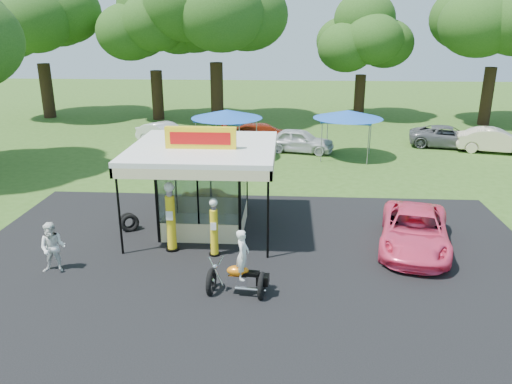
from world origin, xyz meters
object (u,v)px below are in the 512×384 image
(motorcycle, at_px, (240,269))
(bg_car_d, at_px, (448,137))
(gas_pump_left, at_px, (171,219))
(tent_east, at_px, (348,115))
(gas_station_kiosk, at_px, (205,186))
(tent_west, at_px, (227,114))
(gas_pump_right, at_px, (214,229))
(kiosk_car, at_px, (214,198))
(bg_car_e, at_px, (495,141))
(bg_car_b, at_px, (264,136))
(spectator_west, at_px, (53,248))
(bg_car_a, at_px, (166,134))
(bg_car_c, at_px, (299,141))
(pink_sedan, at_px, (415,230))

(motorcycle, xyz_separation_m, bg_car_d, (11.87, 19.73, -0.16))
(gas_pump_left, bearing_deg, tent_east, 60.90)
(gas_station_kiosk, height_order, tent_west, gas_station_kiosk)
(gas_pump_right, relative_size, kiosk_car, 0.76)
(gas_station_kiosk, distance_m, bg_car_d, 20.14)
(gas_pump_right, height_order, tent_west, tent_west)
(gas_station_kiosk, distance_m, bg_car_e, 21.07)
(gas_station_kiosk, height_order, bg_car_e, gas_station_kiosk)
(bg_car_b, xyz_separation_m, bg_car_d, (12.05, 0.85, -0.09))
(gas_pump_right, bearing_deg, spectator_west, -163.31)
(gas_station_kiosk, height_order, gas_pump_right, gas_station_kiosk)
(gas_pump_right, xyz_separation_m, tent_east, (6.03, 13.96, 1.59))
(tent_west, bearing_deg, bg_car_b, 54.54)
(motorcycle, height_order, spectator_west, motorcycle)
(kiosk_car, height_order, bg_car_b, bg_car_b)
(gas_pump_right, distance_m, bg_car_a, 17.41)
(kiosk_car, relative_size, tent_east, 0.68)
(gas_station_kiosk, xyz_separation_m, tent_west, (-0.43, 10.91, 0.88))
(kiosk_car, relative_size, bg_car_c, 0.65)
(gas_pump_left, relative_size, tent_west, 0.61)
(gas_station_kiosk, bearing_deg, pink_sedan, -10.04)
(gas_pump_left, height_order, bg_car_c, gas_pump_left)
(gas_pump_left, height_order, bg_car_d, gas_pump_left)
(gas_pump_right, height_order, bg_car_a, gas_pump_right)
(gas_pump_left, distance_m, tent_west, 13.12)
(motorcycle, bearing_deg, gas_pump_left, 138.75)
(bg_car_c, distance_m, tent_east, 3.58)
(gas_pump_left, height_order, tent_west, tent_west)
(bg_car_a, height_order, bg_car_e, bg_car_e)
(gas_pump_left, bearing_deg, bg_car_d, 49.07)
(gas_pump_right, bearing_deg, bg_car_e, 45.66)
(kiosk_car, xyz_separation_m, bg_car_c, (3.93, 10.55, 0.26))
(gas_station_kiosk, xyz_separation_m, gas_pump_right, (0.69, -2.43, -0.76))
(bg_car_b, relative_size, tent_west, 1.28)
(bg_car_c, bearing_deg, tent_west, 125.82)
(bg_car_c, relative_size, bg_car_e, 0.94)
(motorcycle, relative_size, bg_car_c, 0.51)
(gas_station_kiosk, distance_m, bg_car_b, 13.99)
(bg_car_d, bearing_deg, kiosk_car, 144.66)
(gas_pump_right, relative_size, spectator_west, 1.24)
(gas_station_kiosk, bearing_deg, bg_car_e, 39.67)
(gas_pump_right, distance_m, motorcycle, 2.84)
(motorcycle, bearing_deg, bg_car_c, 88.89)
(bg_car_b, relative_size, tent_east, 1.31)
(gas_pump_right, distance_m, spectator_west, 5.25)
(gas_pump_right, relative_size, bg_car_d, 0.43)
(bg_car_a, relative_size, tent_east, 1.08)
(kiosk_car, bearing_deg, bg_car_b, -8.14)
(gas_pump_right, relative_size, motorcycle, 0.98)
(gas_pump_left, height_order, bg_car_e, gas_pump_left)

